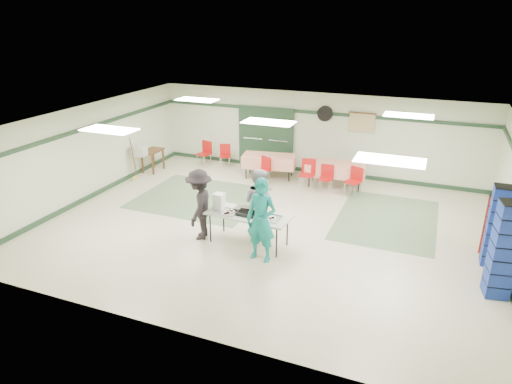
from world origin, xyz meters
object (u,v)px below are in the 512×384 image
at_px(volunteer_teal, 261,220).
at_px(volunteer_grey, 259,203).
at_px(crate_stack_blue_a, 497,226).
at_px(printer_table, 152,153).
at_px(office_printer, 139,150).
at_px(broom, 134,158).
at_px(volunteer_dark, 200,205).
at_px(crate_stack_blue_b, 504,250).
at_px(chair_a, 327,176).
at_px(serving_table, 248,216).
at_px(dining_table_b, 269,161).
at_px(crate_stack_red, 493,224).
at_px(chair_c, 355,178).
at_px(chair_loose_b, 205,151).
at_px(chair_b, 308,171).
at_px(chair_d, 264,167).
at_px(dining_table_a, 335,169).
at_px(chair_loose_a, 225,153).

relative_size(volunteer_teal, volunteer_grey, 1.10).
distance_m(volunteer_teal, crate_stack_blue_a, 4.96).
distance_m(volunteer_teal, volunteer_grey, 1.18).
relative_size(printer_table, office_printer, 1.83).
bearing_deg(broom, office_printer, 71.62).
bearing_deg(volunteer_dark, volunteer_grey, 103.15).
xyz_separation_m(crate_stack_blue_a, crate_stack_blue_b, (0.00, -1.25, 0.07)).
relative_size(chair_a, crate_stack_blue_a, 0.46).
bearing_deg(chair_a, office_printer, -171.61).
xyz_separation_m(serving_table, dining_table_b, (-1.18, 4.56, -0.15)).
distance_m(serving_table, volunteer_dark, 1.21).
relative_size(crate_stack_red, office_printer, 3.23).
height_order(volunteer_dark, crate_stack_blue_b, crate_stack_blue_b).
bearing_deg(volunteer_dark, crate_stack_red, 91.14).
xyz_separation_m(serving_table, chair_c, (1.73, 3.99, -0.19)).
distance_m(crate_stack_red, broom, 10.44).
relative_size(chair_loose_b, printer_table, 1.13).
xyz_separation_m(crate_stack_blue_b, printer_table, (-10.30, 3.86, -0.34)).
height_order(dining_table_b, crate_stack_red, crate_stack_red).
height_order(dining_table_b, chair_b, chair_b).
relative_size(serving_table, chair_d, 2.34).
xyz_separation_m(chair_c, office_printer, (-6.81, -1.00, 0.38)).
bearing_deg(office_printer, volunteer_grey, -39.48).
relative_size(dining_table_a, dining_table_b, 1.05).
distance_m(printer_table, broom, 0.94).
distance_m(volunteer_dark, dining_table_b, 4.70).
distance_m(chair_c, chair_loose_a, 4.83).
bearing_deg(broom, dining_table_b, 24.61).
height_order(crate_stack_blue_b, printer_table, crate_stack_blue_b).
relative_size(crate_stack_blue_a, printer_table, 2.26).
relative_size(serving_table, chair_b, 2.14).
bearing_deg(dining_table_a, chair_loose_b, 170.99).
distance_m(office_printer, broom, 0.32).
bearing_deg(dining_table_a, volunteer_dark, -120.89).
relative_size(chair_loose_a, broom, 0.58).
xyz_separation_m(volunteer_grey, volunteer_dark, (-1.24, -0.64, 0.01)).
bearing_deg(chair_loose_b, volunteer_dark, -50.67).
relative_size(volunteer_teal, crate_stack_red, 1.33).
height_order(crate_stack_red, printer_table, crate_stack_red).
bearing_deg(chair_b, dining_table_a, 34.41).
relative_size(volunteer_dark, office_printer, 3.95).
bearing_deg(volunteer_teal, volunteer_dark, 172.24).
relative_size(chair_b, printer_table, 1.18).
relative_size(dining_table_b, crate_stack_red, 1.28).
bearing_deg(volunteer_dark, serving_table, 82.00).
bearing_deg(crate_stack_blue_b, chair_b, 139.65).
bearing_deg(chair_a, dining_table_a, 75.14).
height_order(dining_table_a, chair_d, chair_d).
bearing_deg(office_printer, chair_c, -5.40).
bearing_deg(serving_table, dining_table_a, 81.01).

